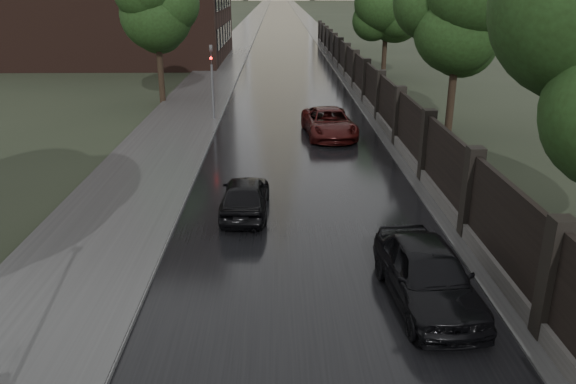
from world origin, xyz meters
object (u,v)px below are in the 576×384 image
at_px(tree_left_far, 156,15).
at_px(tree_right_b, 458,30).
at_px(car_right_far, 329,123).
at_px(traffic_light, 212,76).
at_px(hatchback_left, 245,195).
at_px(car_right_near, 428,274).
at_px(tree_right_c, 387,12).

distance_m(tree_left_far, tree_right_b, 17.45).
height_order(tree_left_far, car_right_far, tree_left_far).
xyz_separation_m(traffic_light, hatchback_left, (2.39, -13.10, -1.77)).
bearing_deg(car_right_near, tree_right_c, 76.84).
bearing_deg(tree_left_far, car_right_near, -65.96).
distance_m(tree_right_c, car_right_far, 19.75).
bearing_deg(tree_right_b, tree_left_far, 152.70).
distance_m(tree_left_far, car_right_near, 26.20).
height_order(traffic_light, car_right_far, traffic_light).
bearing_deg(tree_right_c, tree_left_far, -147.17).
distance_m(tree_left_far, hatchback_left, 19.65).
relative_size(tree_right_b, car_right_near, 1.64).
height_order(tree_right_b, car_right_near, tree_right_b).
relative_size(traffic_light, car_right_far, 0.83).
height_order(traffic_light, car_right_near, traffic_light).
xyz_separation_m(tree_right_b, traffic_light, (-11.80, 2.99, -2.55)).
relative_size(tree_right_c, hatchback_left, 1.91).
bearing_deg(tree_right_c, traffic_light, -128.18).
height_order(hatchback_left, car_right_near, car_right_near).
relative_size(tree_left_far, traffic_light, 1.85).
distance_m(tree_right_b, tree_right_c, 18.00).
bearing_deg(tree_left_far, tree_right_c, 32.83).
relative_size(tree_right_c, car_right_near, 1.64).
relative_size(traffic_light, car_right_near, 0.93).
height_order(tree_right_c, car_right_far, tree_right_c).
relative_size(tree_left_far, tree_right_c, 1.05).
height_order(tree_left_far, tree_right_b, tree_left_far).
xyz_separation_m(tree_left_far, tree_right_b, (15.50, -8.00, -0.29)).
bearing_deg(traffic_light, tree_left_far, 126.47).
xyz_separation_m(tree_right_c, traffic_light, (-11.80, -15.01, -2.55)).
relative_size(tree_right_b, traffic_light, 1.75).
bearing_deg(traffic_light, tree_right_c, 51.82).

